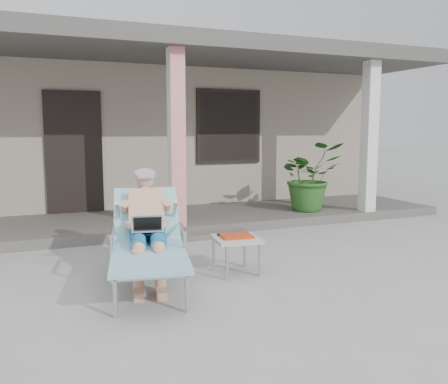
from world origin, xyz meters
name	(u,v)px	position (x,y,z in m)	size (l,w,h in m)	color
ground	(235,276)	(0.00, 0.00, 0.00)	(60.00, 60.00, 0.00)	#9E9E99
house	(122,126)	(0.00, 6.50, 1.67)	(10.40, 5.40, 3.30)	#9F917E
porch_deck	(163,221)	(0.00, 3.00, 0.07)	(10.00, 2.00, 0.15)	#605B56
porch_overhang	(161,54)	(0.00, 2.95, 2.79)	(10.00, 2.30, 2.85)	silver
porch_step	(184,237)	(0.00, 1.85, 0.04)	(2.00, 0.30, 0.07)	#605B56
lounger	(147,211)	(-0.91, 0.17, 0.76)	(1.06, 1.95, 1.23)	#B7B7BC
side_table	(236,241)	(0.06, 0.10, 0.37)	(0.54, 0.54, 0.44)	#B0B0AB
potted_palm	(309,176)	(2.60, 2.62, 0.76)	(1.10, 0.96, 1.23)	#26591E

